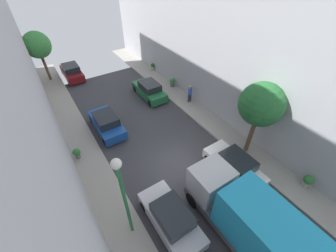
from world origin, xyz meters
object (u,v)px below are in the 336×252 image
parked_car_left_1 (171,218)px  parked_car_right_2 (149,90)px  parked_car_right_1 (235,166)px  delivery_truck (248,220)px  pedestrian (190,93)px  parked_car_left_3 (72,72)px  street_tree_0 (37,45)px  potted_plant_3 (77,153)px  potted_plant_1 (153,67)px  parked_car_left_2 (107,123)px  potted_plant_2 (308,181)px  potted_plant_0 (172,82)px  street_tree_1 (261,105)px  lamp_post (123,190)px

parked_car_left_1 → parked_car_right_2: size_ratio=1.00×
parked_car_right_1 → delivery_truck: bearing=-131.1°
parked_car_left_1 → pedestrian: size_ratio=2.44×
parked_car_left_3 → street_tree_0: size_ratio=0.81×
parked_car_right_2 → potted_plant_3: 9.38m
delivery_truck → potted_plant_1: 19.95m
parked_car_left_2 → potted_plant_2: size_ratio=4.43×
parked_car_left_2 → parked_car_right_1: size_ratio=1.00×
potted_plant_0 → potted_plant_3: potted_plant_0 is taller
delivery_truck → street_tree_1: size_ratio=1.21×
parked_car_left_3 → potted_plant_1: parked_car_left_3 is taller
parked_car_left_3 → potted_plant_2: 24.31m
delivery_truck → potted_plant_0: 15.69m
pedestrian → street_tree_1: street_tree_1 is taller
potted_plant_0 → potted_plant_3: (-11.20, -4.60, -0.04)m
street_tree_0 → potted_plant_2: bearing=-65.8°
parked_car_left_2 → potted_plant_0: 8.76m
parked_car_left_1 → pedestrian: pedestrian is taller
potted_plant_3 → lamp_post: size_ratio=0.14×
parked_car_left_2 → potted_plant_1: bearing=40.5°
street_tree_0 → lamp_post: 20.04m
parked_car_right_2 → street_tree_1: bearing=-77.9°
delivery_truck → street_tree_1: street_tree_1 is taller
parked_car_left_1 → potted_plant_2: parked_car_left_1 is taller
pedestrian → street_tree_1: (-0.42, -7.34, 3.12)m
parked_car_left_1 → potted_plant_2: (8.30, -2.65, -0.03)m
potted_plant_3 → street_tree_0: bearing=87.5°
parked_car_right_2 → delivery_truck: size_ratio=0.64×
parked_car_left_3 → street_tree_0: (-2.30, 0.71, 3.24)m
parked_car_right_2 → potted_plant_0: parked_car_right_2 is taller
pedestrian → lamp_post: (-9.96, -7.97, 2.78)m
parked_car_left_1 → delivery_truck: delivery_truck is taller
delivery_truck → potted_plant_0: bearing=69.0°
parked_car_left_1 → street_tree_0: bearing=96.3°
delivery_truck → street_tree_0: street_tree_0 is taller
parked_car_right_2 → delivery_truck: (-2.70, -14.38, 1.07)m
parked_car_right_2 → potted_plant_1: (3.08, 4.68, -0.12)m
potted_plant_2 → street_tree_0: bearing=114.2°
parked_car_right_2 → lamp_post: (-7.30, -11.03, 3.13)m
parked_car_left_1 → potted_plant_2: bearing=-17.7°
parked_car_left_3 → potted_plant_3: parked_car_left_3 is taller
parked_car_left_1 → parked_car_left_3: (0.00, 20.19, 0.00)m
parked_car_right_2 → delivery_truck: bearing=-100.6°
parked_car_left_1 → parked_car_left_2: same height
potted_plant_3 → lamp_post: 7.48m
parked_car_right_1 → parked_car_right_2: bearing=90.0°
potted_plant_0 → potted_plant_1: potted_plant_0 is taller
delivery_truck → street_tree_0: size_ratio=1.28×
potted_plant_2 → potted_plant_3: bearing=137.7°
delivery_truck → potted_plant_2: size_ratio=6.96×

